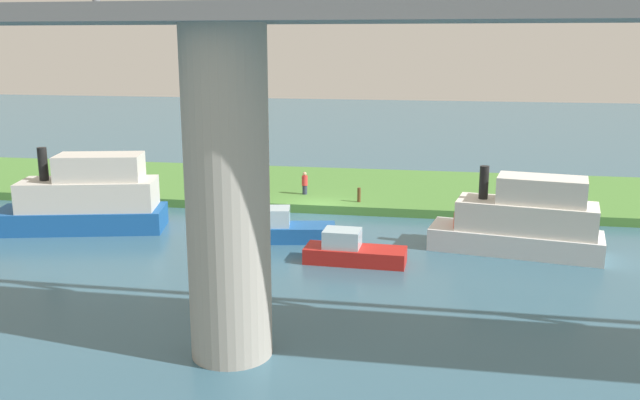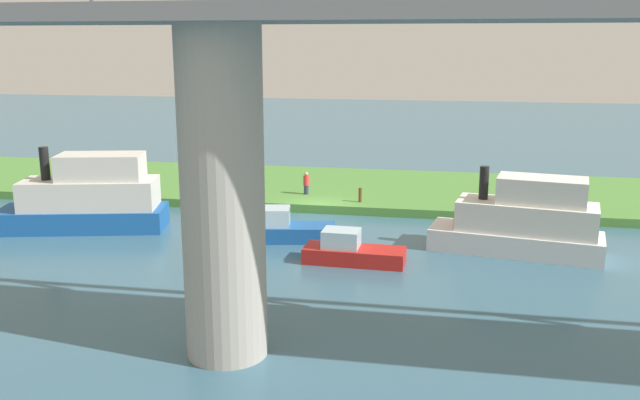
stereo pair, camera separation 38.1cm
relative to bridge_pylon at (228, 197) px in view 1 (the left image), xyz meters
name	(u,v)px [view 1 (the left image)]	position (x,y,z in m)	size (l,w,h in m)	color
ground_plane	(316,214)	(0.61, -18.12, -5.06)	(160.00, 160.00, 0.00)	#386075
grassy_bank	(332,188)	(0.61, -24.12, -4.81)	(80.00, 12.00, 0.50)	#4C8438
bridge_pylon	(228,197)	(0.00, 0.00, 0.00)	(2.53, 2.53, 10.12)	#9E998E
bridge_span	(222,5)	(0.00, -0.02, 5.56)	(67.83, 4.30, 3.25)	slate
person_on_bank	(305,183)	(1.82, -20.90, -3.86)	(0.47, 0.47, 1.39)	#2D334C
mooring_post	(359,195)	(-1.70, -19.42, -4.14)	(0.20, 0.20, 0.84)	brown
motorboat_white	(522,222)	(-10.12, -12.63, -3.59)	(8.12, 3.91, 3.98)	white
houseboat_blue	(86,200)	(11.81, -12.75, -3.45)	(8.97, 4.74, 4.36)	#195199
riverboat_paddlewheel	(282,229)	(1.33, -12.60, -4.47)	(5.18, 2.61, 1.65)	#195199
pontoon_yellow	(352,251)	(-2.55, -9.70, -4.53)	(4.53, 1.74, 1.49)	red
motorboat_red	(62,201)	(15.45, -16.50, -4.54)	(4.52, 1.91, 1.47)	#99999E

